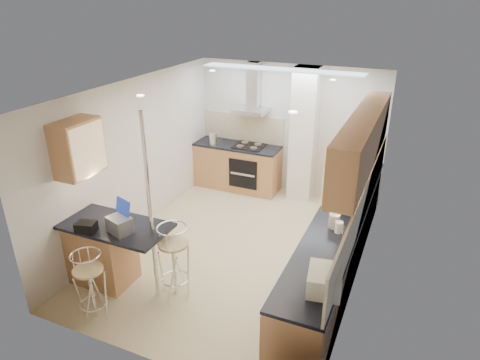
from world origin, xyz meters
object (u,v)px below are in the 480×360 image
at_px(microwave, 353,196).
at_px(bread_bin, 325,280).
at_px(bar_stool_near, 91,286).
at_px(bar_stool_end, 174,261).
at_px(laptop, 120,225).

relative_size(microwave, bread_bin, 1.25).
xyz_separation_m(bar_stool_near, bar_stool_end, (0.68, 0.79, 0.05)).
relative_size(laptop, bar_stool_end, 0.29).
distance_m(bar_stool_near, bread_bin, 2.78).
bearing_deg(laptop, bread_bin, 17.69).
bearing_deg(microwave, bar_stool_end, 129.32).
bearing_deg(bar_stool_end, bar_stool_near, 164.43).
xyz_separation_m(microwave, bar_stool_end, (-1.94, -1.66, -0.56)).
bearing_deg(microwave, bar_stool_near, 131.89).
relative_size(laptop, bar_stool_near, 0.32).
xyz_separation_m(microwave, laptop, (-2.52, -1.92, -0.02)).
distance_m(microwave, laptop, 3.17).
relative_size(bar_stool_end, bread_bin, 2.39).
relative_size(laptop, bread_bin, 0.70).
relative_size(bar_stool_near, bar_stool_end, 0.91).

